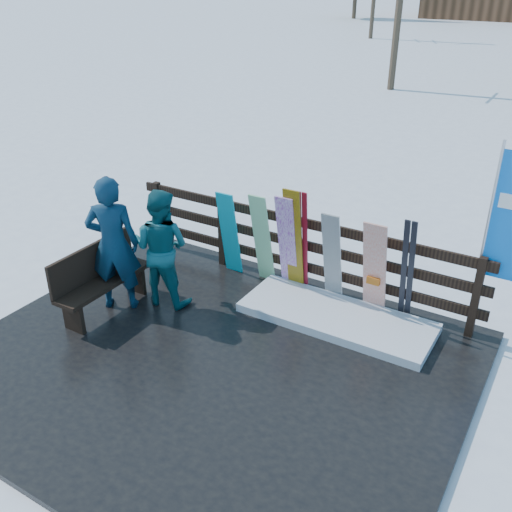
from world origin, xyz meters
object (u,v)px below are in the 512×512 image
Objects in this scene: snowboard_1 at (262,239)px; snowboard_2 at (294,242)px; bench at (100,277)px; rental_flag at (503,224)px; snowboard_3 at (287,244)px; snowboard_0 at (229,234)px; person_front at (113,244)px; snowboard_5 at (375,270)px; person_back at (161,248)px; snowboard_4 at (332,259)px.

snowboard_1 is 0.90× the size of snowboard_2.
rental_flag is at bearing 23.64° from bench.
snowboard_1 is (1.55, 1.79, 0.22)m from bench.
snowboard_3 is at bearing -174.37° from rental_flag.
snowboard_0 is 0.72× the size of person_front.
snowboard_2 reaches higher than snowboard_5.
snowboard_1 reaches higher than snowboard_5.
rental_flag reaches higher than bench.
snowboard_0 is at bearing 61.67° from bench.
snowboard_0 is 0.83× the size of snowboard_2.
snowboard_5 is 3.55m from person_front.
person_back reaches higher than bench.
snowboard_1 is at bearing 180.00° from snowboard_3.
snowboard_2 is 2.76m from rental_flag.
person_front is at bearing 33.64° from person_back.
snowboard_3 reaches higher than bench.
bench is at bearing -139.18° from snowboard_2.
person_front reaches higher than snowboard_1.
snowboard_5 is (0.62, 0.00, 0.00)m from snowboard_4.
snowboard_0 is 0.58m from snowboard_1.
person_back reaches higher than snowboard_2.
snowboard_3 is (1.96, 1.79, 0.25)m from bench.
snowboard_2 is at bearing -174.15° from rental_flag.
snowboard_2 is (2.07, 1.79, 0.31)m from bench.
snowboard_4 is (0.60, 0.00, -0.11)m from snowboard_2.
snowboard_0 is 1.71m from snowboard_4.
snowboard_0 is 1.82m from person_front.
snowboard_1 is (0.58, 0.00, 0.05)m from snowboard_0.
bench is at bearing -130.85° from snowboard_1.
snowboard_1 is 0.89× the size of person_back.
snowboard_1 is at bearing -138.34° from person_back.
person_front is (-1.41, -1.59, 0.23)m from snowboard_1.
rental_flag is (1.41, 0.27, 0.88)m from snowboard_5.
person_front is (-3.16, -1.59, 0.25)m from snowboard_5.
person_back reaches higher than snowboard_1.
bench is at bearing -118.33° from snowboard_0.
rental_flag is (3.16, 0.27, 0.87)m from snowboard_1.
snowboard_2 is 1.22m from snowboard_5.
snowboard_2 reaches higher than snowboard_3.
rental_flag is (2.74, 0.27, 0.84)m from snowboard_3.
person_front is at bearing -140.53° from snowboard_2.
snowboard_3 is 2.88m from rental_flag.
bench is at bearing -146.21° from snowboard_4.
snowboard_5 is (2.33, 0.00, 0.03)m from snowboard_0.
person_back is at bearing -169.04° from person_front.
snowboard_4 is at bearing 33.79° from bench.
snowboard_0 is at bearing -180.00° from snowboard_1.
snowboard_1 is 2.14m from person_front.
snowboard_1 is 3.29m from rental_flag.
bench is 1.02× the size of snowboard_4.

